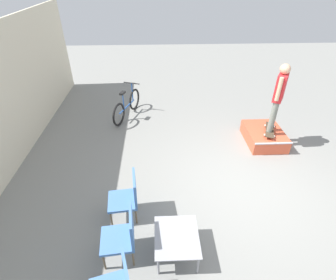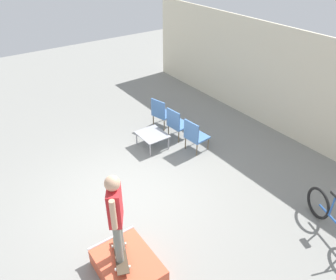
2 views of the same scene
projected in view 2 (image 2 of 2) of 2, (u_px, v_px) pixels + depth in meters
ground_plane at (127, 197)px, 7.42m from camera, size 24.00×24.00×0.00m
house_wall_back at (285, 84)px, 9.12m from camera, size 12.00×0.06×3.00m
skate_ramp_box at (128, 267)px, 5.67m from camera, size 1.22×0.92×0.37m
skateboard_on_ramp at (121, 255)px, 5.57m from camera, size 0.81×0.47×0.07m
person_skater at (116, 212)px, 5.03m from camera, size 0.50×0.37×1.69m
coffee_table at (152, 135)px, 8.96m from camera, size 0.81×0.70×0.41m
patio_chair_left at (161, 112)px, 9.83m from camera, size 0.64×0.64×0.93m
patio_chair_center at (177, 123)px, 9.28m from camera, size 0.57×0.57×0.93m
patio_chair_right at (195, 135)px, 8.73m from camera, size 0.57×0.57×0.93m
bicycle at (336, 221)px, 6.31m from camera, size 1.67×0.75×0.94m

